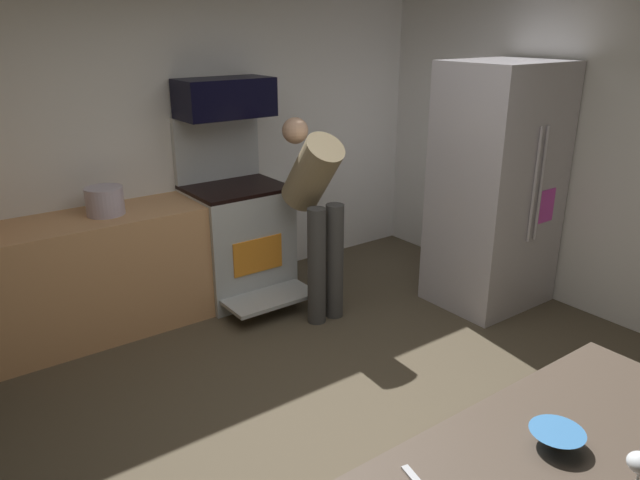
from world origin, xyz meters
name	(u,v)px	position (x,y,z in m)	size (l,w,h in m)	color
ground_plane	(345,428)	(0.00, 0.00, -0.01)	(5.20, 4.80, 0.02)	brown
wall_back	(165,142)	(0.00, 2.34, 1.30)	(5.20, 0.12, 2.60)	silver
wall_right	(616,151)	(2.54, 0.00, 1.30)	(0.12, 4.80, 2.60)	silver
lower_cabinet_run	(76,281)	(-0.90, 1.98, 0.45)	(2.40, 0.60, 0.90)	tan
oven_range	(237,237)	(0.41, 1.97, 0.51)	(0.76, 0.99, 1.49)	#B6BDC0
microwave	(225,98)	(0.41, 2.06, 1.64)	(0.74, 0.38, 0.30)	black
refrigerator	(496,187)	(2.03, 0.65, 0.97)	(0.87, 0.74, 1.93)	silver
person_cook	(316,204)	(0.72, 1.27, 0.91)	(0.31, 0.61, 1.52)	#3F3F3F
mixing_bowl_small	(556,438)	(-0.26, -1.40, 0.93)	(0.18, 0.18, 0.06)	#3977B6
stock_pot	(105,201)	(-0.63, 1.98, 1.00)	(0.27, 0.27, 0.20)	#BDB1C7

